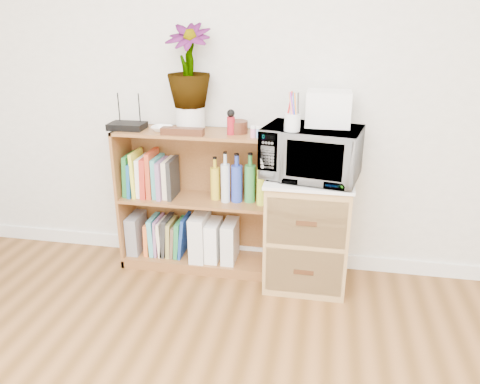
# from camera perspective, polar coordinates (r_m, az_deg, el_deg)

# --- Properties ---
(skirting_board) EXTENTS (4.00, 0.02, 0.10)m
(skirting_board) POSITION_cam_1_polar(r_m,az_deg,el_deg) (3.36, 1.21, -7.41)
(skirting_board) COLOR white
(skirting_board) RESTS_ON ground
(bookshelf) EXTENTS (1.00, 0.30, 0.95)m
(bookshelf) POSITION_cam_1_polar(r_m,az_deg,el_deg) (3.12, -5.51, -1.13)
(bookshelf) COLOR brown
(bookshelf) RESTS_ON ground
(wicker_unit) EXTENTS (0.50, 0.45, 0.70)m
(wicker_unit) POSITION_cam_1_polar(r_m,az_deg,el_deg) (2.99, 8.16, -4.86)
(wicker_unit) COLOR #9E7542
(wicker_unit) RESTS_ON ground
(microwave) EXTENTS (0.61, 0.47, 0.31)m
(microwave) POSITION_cam_1_polar(r_m,az_deg,el_deg) (2.80, 8.69, 4.75)
(microwave) COLOR white
(microwave) RESTS_ON wicker_unit
(pen_cup) EXTENTS (0.09, 0.09, 0.10)m
(pen_cup) POSITION_cam_1_polar(r_m,az_deg,el_deg) (2.65, 6.38, 8.45)
(pen_cup) COLOR silver
(pen_cup) RESTS_ON microwave
(small_appliance) EXTENTS (0.25, 0.21, 0.20)m
(small_appliance) POSITION_cam_1_polar(r_m,az_deg,el_deg) (2.81, 10.73, 9.99)
(small_appliance) COLOR white
(small_appliance) RESTS_ON microwave
(router) EXTENTS (0.23, 0.15, 0.04)m
(router) POSITION_cam_1_polar(r_m,az_deg,el_deg) (3.10, -13.58, 7.83)
(router) COLOR black
(router) RESTS_ON bookshelf
(white_bowl) EXTENTS (0.13, 0.13, 0.03)m
(white_bowl) POSITION_cam_1_polar(r_m,az_deg,el_deg) (3.01, -9.51, 7.64)
(white_bowl) COLOR white
(white_bowl) RESTS_ON bookshelf
(plant_pot) EXTENTS (0.18, 0.18, 0.15)m
(plant_pot) POSITION_cam_1_polar(r_m,az_deg,el_deg) (2.99, -6.05, 8.89)
(plant_pot) COLOR silver
(plant_pot) RESTS_ON bookshelf
(potted_plant) EXTENTS (0.28, 0.28, 0.49)m
(potted_plant) POSITION_cam_1_polar(r_m,az_deg,el_deg) (2.94, -6.30, 15.05)
(potted_plant) COLOR #2B6C2C
(potted_plant) RESTS_ON plant_pot
(trinket_box) EXTENTS (0.26, 0.07, 0.04)m
(trinket_box) POSITION_cam_1_polar(r_m,az_deg,el_deg) (2.89, -7.01, 7.35)
(trinket_box) COLOR #3C1E10
(trinket_box) RESTS_ON bookshelf
(kokeshi_doll) EXTENTS (0.05, 0.05, 0.11)m
(kokeshi_doll) POSITION_cam_1_polar(r_m,az_deg,el_deg) (2.87, -1.11, 8.08)
(kokeshi_doll) COLOR maroon
(kokeshi_doll) RESTS_ON bookshelf
(wooden_bowl) EXTENTS (0.13, 0.13, 0.08)m
(wooden_bowl) POSITION_cam_1_polar(r_m,az_deg,el_deg) (2.91, -0.32, 7.94)
(wooden_bowl) COLOR #3C1C10
(wooden_bowl) RESTS_ON bookshelf
(paint_jars) EXTENTS (0.12, 0.04, 0.06)m
(paint_jars) POSITION_cam_1_polar(r_m,az_deg,el_deg) (2.80, 2.26, 7.22)
(paint_jars) COLOR pink
(paint_jars) RESTS_ON bookshelf
(file_box) EXTENTS (0.08, 0.22, 0.27)m
(file_box) POSITION_cam_1_polar(r_m,az_deg,el_deg) (3.37, -12.48, -4.86)
(file_box) COLOR gray
(file_box) RESTS_ON bookshelf
(magazine_holder_left) EXTENTS (0.10, 0.25, 0.32)m
(magazine_holder_left) POSITION_cam_1_polar(r_m,az_deg,el_deg) (3.21, -4.89, -5.32)
(magazine_holder_left) COLOR silver
(magazine_holder_left) RESTS_ON bookshelf
(magazine_holder_mid) EXTENTS (0.09, 0.22, 0.27)m
(magazine_holder_mid) POSITION_cam_1_polar(r_m,az_deg,el_deg) (3.19, -3.21, -5.85)
(magazine_holder_mid) COLOR white
(magazine_holder_mid) RESTS_ON bookshelf
(magazine_holder_right) EXTENTS (0.09, 0.22, 0.28)m
(magazine_holder_right) POSITION_cam_1_polar(r_m,az_deg,el_deg) (3.17, -1.22, -5.97)
(magazine_holder_right) COLOR silver
(magazine_holder_right) RESTS_ON bookshelf
(cookbooks) EXTENTS (0.34, 0.20, 0.31)m
(cookbooks) POSITION_cam_1_polar(r_m,az_deg,el_deg) (3.16, -10.77, 1.94)
(cookbooks) COLOR #1E732F
(cookbooks) RESTS_ON bookshelf
(liquor_bottles) EXTENTS (0.38, 0.07, 0.32)m
(liquor_bottles) POSITION_cam_1_polar(r_m,az_deg,el_deg) (2.99, -0.01, 1.65)
(liquor_bottles) COLOR gold
(liquor_bottles) RESTS_ON bookshelf
(lower_books) EXTENTS (0.30, 0.19, 0.29)m
(lower_books) POSITION_cam_1_polar(r_m,az_deg,el_deg) (3.30, -8.90, -5.33)
(lower_books) COLOR orange
(lower_books) RESTS_ON bookshelf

